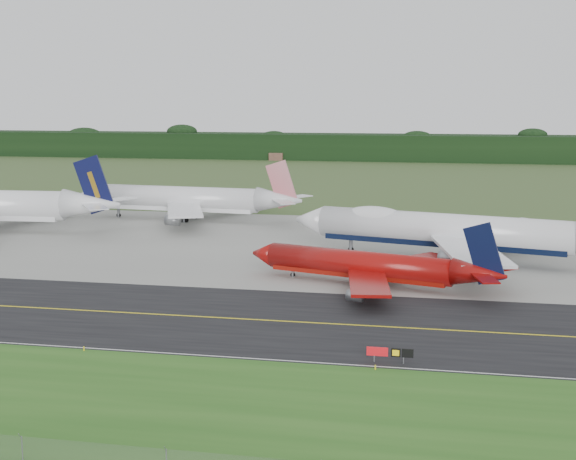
# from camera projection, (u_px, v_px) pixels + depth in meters

# --- Properties ---
(ground) EXTENTS (600.00, 600.00, 0.00)m
(ground) POSITION_uv_depth(u_px,v_px,m) (332.00, 316.00, 106.56)
(ground) COLOR #354A22
(ground) RESTS_ON ground
(grass_verge) EXTENTS (400.00, 30.00, 0.01)m
(grass_verge) POSITION_uv_depth(u_px,v_px,m) (278.00, 417.00, 72.68)
(grass_verge) COLOR #235318
(grass_verge) RESTS_ON ground
(taxiway) EXTENTS (400.00, 32.00, 0.02)m
(taxiway) POSITION_uv_depth(u_px,v_px,m) (328.00, 324.00, 102.69)
(taxiway) COLOR black
(taxiway) RESTS_ON ground
(apron) EXTENTS (400.00, 78.00, 0.01)m
(apron) POSITION_uv_depth(u_px,v_px,m) (369.00, 247.00, 155.93)
(apron) COLOR gray
(apron) RESTS_ON ground
(taxiway_centreline) EXTENTS (400.00, 0.40, 0.00)m
(taxiway_centreline) POSITION_uv_depth(u_px,v_px,m) (328.00, 323.00, 102.69)
(taxiway_centreline) COLOR yellow
(taxiway_centreline) RESTS_ON taxiway
(taxiway_edge_line) EXTENTS (400.00, 0.25, 0.00)m
(taxiway_edge_line) POSITION_uv_depth(u_px,v_px,m) (307.00, 362.00, 87.68)
(taxiway_edge_line) COLOR silver
(taxiway_edge_line) RESTS_ON taxiway
(horizon_treeline) EXTENTS (700.00, 25.00, 12.00)m
(horizon_treeline) POSITION_uv_depth(u_px,v_px,m) (415.00, 149.00, 370.70)
(horizon_treeline) COLOR black
(horizon_treeline) RESTS_ON ground
(jet_ba_747) EXTENTS (62.47, 50.79, 15.89)m
(jet_ba_747) POSITION_uv_depth(u_px,v_px,m) (455.00, 231.00, 141.24)
(jet_ba_747) COLOR silver
(jet_ba_747) RESTS_ON ground
(jet_red_737) EXTENTS (40.96, 32.61, 11.27)m
(jet_red_737) POSITION_uv_depth(u_px,v_px,m) (372.00, 266.00, 122.82)
(jet_red_737) COLOR maroon
(jet_red_737) RESTS_ON ground
(jet_star_tail) EXTENTS (56.38, 47.00, 14.86)m
(jet_star_tail) POSITION_uv_depth(u_px,v_px,m) (188.00, 200.00, 188.97)
(jet_star_tail) COLOR silver
(jet_star_tail) RESTS_ON ground
(taxiway_sign) EXTENTS (5.08, 0.21, 1.69)m
(taxiway_sign) POSITION_uv_depth(u_px,v_px,m) (390.00, 352.00, 87.26)
(taxiway_sign) COLOR slate
(taxiway_sign) RESTS_ON ground
(edge_marker_left) EXTENTS (0.16, 0.16, 0.50)m
(edge_marker_left) POSITION_uv_depth(u_px,v_px,m) (84.00, 349.00, 91.60)
(edge_marker_left) COLOR yellow
(edge_marker_left) RESTS_ON ground
(edge_marker_center) EXTENTS (0.16, 0.16, 0.50)m
(edge_marker_center) POSITION_uv_depth(u_px,v_px,m) (375.00, 367.00, 85.24)
(edge_marker_center) COLOR yellow
(edge_marker_center) RESTS_ON ground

